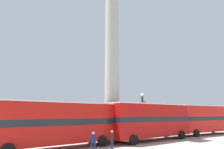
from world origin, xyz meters
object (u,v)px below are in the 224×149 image
object	(u,v)px
monument_column	(112,69)
bus_b	(151,120)
bus_a	(204,118)
pedestrian_near_lamp	(112,140)
street_lamp	(143,109)
pedestrian_by_plinth	(93,141)
equestrian_statue	(143,121)
bus_c	(59,122)

from	to	relation	value
monument_column	bus_b	bearing A→B (deg)	-50.42
monument_column	bus_a	bearing A→B (deg)	-15.64
monument_column	pedestrian_near_lamp	size ratio (longest dim) A/B	13.25
street_lamp	pedestrian_near_lamp	world-z (taller)	street_lamp
bus_b	pedestrian_near_lamp	xyz separation A→B (m)	(-7.30, -2.64, -1.42)
monument_column	pedestrian_by_plinth	size ratio (longest dim) A/B	13.70
bus_b	pedestrian_by_plinth	distance (m)	9.37
equestrian_statue	pedestrian_by_plinth	size ratio (longest dim) A/B	3.92
monument_column	equestrian_statue	distance (m)	11.79
bus_c	equestrian_statue	bearing A→B (deg)	20.32
bus_a	bus_b	bearing A→B (deg)	-175.29
pedestrian_by_plinth	pedestrian_near_lamp	bearing A→B (deg)	16.87
bus_a	bus_c	xyz separation A→B (m)	(-21.81, 1.06, -0.08)
bus_b	equestrian_statue	distance (m)	9.25
bus_a	equestrian_statue	size ratio (longest dim) A/B	1.67
bus_a	bus_b	size ratio (longest dim) A/B	0.96
bus_c	equestrian_statue	world-z (taller)	equestrian_statue
monument_column	pedestrian_by_plinth	xyz separation A→B (m)	(-5.78, -6.21, -8.14)
street_lamp	monument_column	bearing A→B (deg)	158.16
monument_column	pedestrian_near_lamp	bearing A→B (deg)	-122.71
bus_a	equestrian_statue	distance (m)	9.42
bus_c	pedestrian_by_plinth	world-z (taller)	bus_c
monument_column	bus_a	size ratio (longest dim) A/B	2.10
street_lamp	pedestrian_by_plinth	distance (m)	11.13
bus_b	pedestrian_near_lamp	bearing A→B (deg)	-160.51
bus_a	bus_c	size ratio (longest dim) A/B	0.93
monument_column	bus_b	world-z (taller)	monument_column
monument_column	pedestrian_near_lamp	xyz separation A→B (m)	(-4.15, -6.46, -8.10)
bus_a	street_lamp	bearing A→B (deg)	172.35
monument_column	pedestrian_by_plinth	bearing A→B (deg)	-132.96
bus_c	pedestrian_near_lamp	bearing A→B (deg)	-46.93
bus_b	equestrian_statue	world-z (taller)	equestrian_statue
monument_column	street_lamp	size ratio (longest dim) A/B	3.83
bus_a	bus_b	xyz separation A→B (m)	(-10.99, 0.14, -0.02)
equestrian_statue	pedestrian_near_lamp	xyz separation A→B (m)	(-12.76, -10.10, -0.92)
monument_column	bus_c	bearing A→B (deg)	-159.25
pedestrian_by_plinth	bus_c	bearing A→B (deg)	145.03
bus_b	pedestrian_by_plinth	xyz separation A→B (m)	(-8.94, -2.39, -1.46)
street_lamp	pedestrian_by_plinth	world-z (taller)	street_lamp
monument_column	bus_c	xyz separation A→B (m)	(-7.66, -2.90, -6.74)
monument_column	street_lamp	bearing A→B (deg)	-21.84
monument_column	bus_b	distance (m)	8.32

